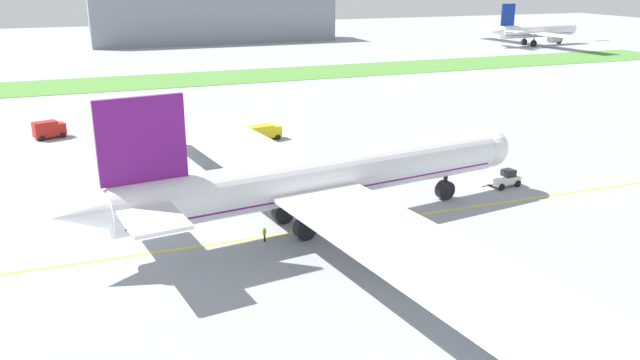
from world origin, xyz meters
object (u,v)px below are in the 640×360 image
Objects in this scene: pushback_tug at (505,179)px; parked_airliner_far_centre at (534,31)px; airliner_foreground at (316,179)px; ground_crew_wingwalker_port at (264,233)px; service_truck_catering_van at (264,132)px; service_truck_baggage_loader at (49,129)px.

parked_airliner_far_centre reaches higher than pushback_tug.
parked_airliner_far_centre is at bearing 45.24° from airliner_foreground.
airliner_foreground reaches higher than parked_airliner_far_centre.
service_truck_catering_van is at bearing 74.06° from ground_crew_wingwalker_port.
ground_crew_wingwalker_port is at bearing -169.58° from pushback_tug.
airliner_foreground reaches higher than service_truck_baggage_loader.
service_truck_baggage_loader is at bearing 157.57° from service_truck_catering_van.
pushback_tug is 75.73m from service_truck_baggage_loader.
pushback_tug is 180.00m from parked_airliner_far_centre.
pushback_tug is 35.71m from ground_crew_wingwalker_port.
parked_airliner_far_centre reaches higher than service_truck_catering_van.
parked_airliner_far_centre reaches higher than service_truck_baggage_loader.
ground_crew_wingwalker_port is 60.14m from service_truck_baggage_loader.
service_truck_catering_van is 0.09× the size of parked_airliner_far_centre.
airliner_foreground is 202.21m from parked_airliner_far_centre.
parked_airliner_far_centre is at bearing 27.69° from service_truck_baggage_loader.
parked_airliner_far_centre is at bearing 37.19° from service_truck_catering_van.
service_truck_catering_van is (11.92, 41.74, 0.50)m from ground_crew_wingwalker_port.
airliner_foreground is 1.35× the size of parked_airliner_far_centre.
service_truck_catering_van is (34.20, -14.11, -0.18)m from service_truck_baggage_loader.
parked_airliner_far_centre is at bearing 50.73° from pushback_tug.
service_truck_baggage_loader is at bearing 139.28° from pushback_tug.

